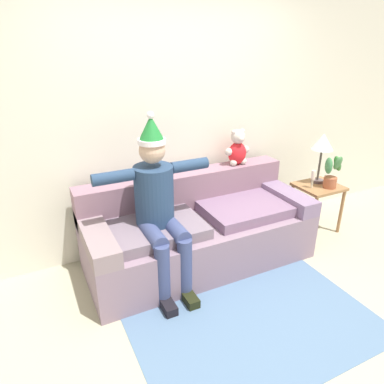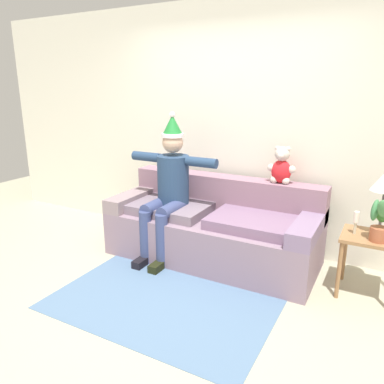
# 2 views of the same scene
# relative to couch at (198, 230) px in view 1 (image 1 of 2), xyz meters

# --- Properties ---
(ground_plane) EXTENTS (10.00, 10.00, 0.00)m
(ground_plane) POSITION_rel_couch_xyz_m (0.00, -1.01, -0.34)
(ground_plane) COLOR #A8A489
(back_wall) EXTENTS (7.00, 0.10, 2.70)m
(back_wall) POSITION_rel_couch_xyz_m (0.00, 0.54, 1.01)
(back_wall) COLOR silver
(back_wall) RESTS_ON ground_plane
(couch) EXTENTS (2.19, 0.91, 0.84)m
(couch) POSITION_rel_couch_xyz_m (0.00, 0.00, 0.00)
(couch) COLOR gray
(couch) RESTS_ON ground_plane
(person_seated) EXTENTS (1.02, 0.77, 1.54)m
(person_seated) POSITION_rel_couch_xyz_m (-0.46, -0.16, 0.45)
(person_seated) COLOR navy
(person_seated) RESTS_ON ground_plane
(teddy_bear) EXTENTS (0.29, 0.17, 0.38)m
(teddy_bear) POSITION_rel_couch_xyz_m (0.61, 0.28, 0.67)
(teddy_bear) COLOR red
(teddy_bear) RESTS_ON couch
(side_table) EXTENTS (0.47, 0.43, 0.56)m
(side_table) POSITION_rel_couch_xyz_m (1.51, -0.05, 0.12)
(side_table) COLOR #936741
(side_table) RESTS_ON ground_plane
(table_lamp) EXTENTS (0.24, 0.24, 0.57)m
(table_lamp) POSITION_rel_couch_xyz_m (1.56, 0.04, 0.67)
(table_lamp) COLOR #564649
(table_lamp) RESTS_ON side_table
(potted_plant) EXTENTS (0.21, 0.21, 0.40)m
(potted_plant) POSITION_rel_couch_xyz_m (1.57, -0.14, 0.42)
(potted_plant) COLOR #A65638
(potted_plant) RESTS_ON side_table
(candle_tall) EXTENTS (0.04, 0.04, 0.20)m
(candle_tall) POSITION_rel_couch_xyz_m (1.38, -0.07, 0.35)
(candle_tall) COLOR beige
(candle_tall) RESTS_ON side_table
(area_rug) EXTENTS (1.89, 1.18, 0.01)m
(area_rug) POSITION_rel_couch_xyz_m (0.00, -1.05, -0.33)
(area_rug) COLOR slate
(area_rug) RESTS_ON ground_plane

